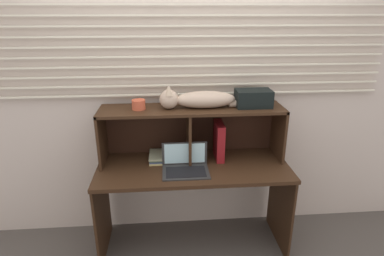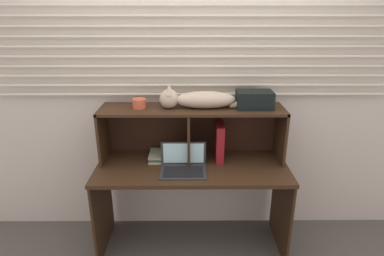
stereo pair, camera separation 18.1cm
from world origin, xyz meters
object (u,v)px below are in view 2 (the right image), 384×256
(laptop, at_px, (183,165))
(small_basket, at_px, (139,103))
(binder_upright, at_px, (219,141))
(book_stack, at_px, (159,156))
(cat, at_px, (199,99))
(storage_box, at_px, (254,100))

(laptop, distance_m, small_basket, 0.58)
(binder_upright, height_order, small_basket, small_basket)
(book_stack, bearing_deg, binder_upright, 0.12)
(laptop, bearing_deg, small_basket, 149.96)
(cat, xyz_separation_m, book_stack, (-0.32, -0.00, -0.47))
(cat, height_order, laptop, cat)
(laptop, bearing_deg, cat, 58.99)
(laptop, relative_size, book_stack, 1.55)
(laptop, xyz_separation_m, binder_upright, (0.28, 0.19, 0.11))
(cat, relative_size, book_stack, 3.74)
(cat, xyz_separation_m, small_basket, (-0.45, 0.00, -0.03))
(cat, xyz_separation_m, storage_box, (0.42, 0.00, -0.00))
(laptop, height_order, book_stack, laptop)
(book_stack, height_order, storage_box, storage_box)
(book_stack, bearing_deg, laptop, -43.86)
(book_stack, relative_size, storage_box, 0.82)
(laptop, bearing_deg, binder_upright, 34.52)
(storage_box, bearing_deg, binder_upright, 180.00)
(binder_upright, distance_m, storage_box, 0.43)
(laptop, height_order, storage_box, storage_box)
(book_stack, relative_size, small_basket, 2.20)
(binder_upright, distance_m, small_basket, 0.69)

